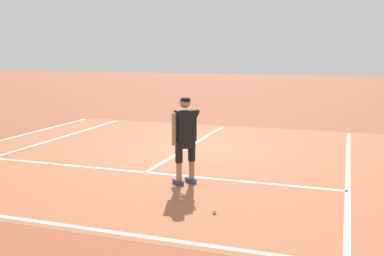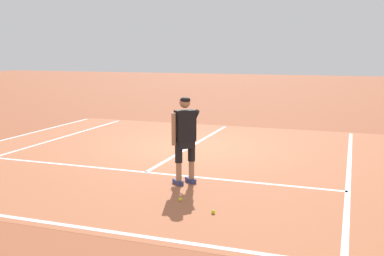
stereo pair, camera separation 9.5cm
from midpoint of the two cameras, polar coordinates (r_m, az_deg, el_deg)
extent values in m
plane|color=#9E5133|center=(12.41, -0.06, -2.39)|extent=(80.00, 80.00, 0.00)
cube|color=#B2603D|center=(11.34, -2.04, -3.53)|extent=(10.98, 9.95, 0.00)
cube|color=white|center=(7.30, -16.18, -11.41)|extent=(10.98, 0.10, 0.01)
cube|color=white|center=(9.89, -5.50, -5.52)|extent=(8.23, 0.10, 0.01)
cube|color=white|center=(12.78, 0.55, -2.02)|extent=(0.10, 6.40, 0.01)
cube|color=white|center=(13.37, -18.69, -2.01)|extent=(0.10, 9.55, 0.01)
cube|color=white|center=(10.59, 19.25, -5.01)|extent=(0.10, 9.55, 0.01)
cube|color=navy|center=(8.98, -1.47, -6.77)|extent=(0.28, 0.27, 0.09)
cube|color=navy|center=(9.10, 0.12, -6.54)|extent=(0.28, 0.27, 0.09)
cylinder|color=#A37556|center=(8.88, -1.36, -5.44)|extent=(0.11, 0.11, 0.36)
cylinder|color=black|center=(8.79, -1.37, -3.02)|extent=(0.14, 0.14, 0.41)
cylinder|color=#A37556|center=(9.01, 0.24, -5.23)|extent=(0.11, 0.11, 0.36)
cylinder|color=black|center=(8.92, 0.24, -2.84)|extent=(0.14, 0.14, 0.41)
cube|color=black|center=(8.82, -0.56, -1.88)|extent=(0.38, 0.39, 0.20)
cube|color=black|center=(8.76, -0.56, 0.30)|extent=(0.42, 0.43, 0.60)
cylinder|color=#A37556|center=(8.66, -1.97, -0.15)|extent=(0.09, 0.09, 0.62)
cylinder|color=black|center=(8.94, 0.68, 1.46)|extent=(0.25, 0.24, 0.29)
cylinder|color=#A37556|center=(9.16, 0.27, 0.77)|extent=(0.27, 0.26, 0.14)
sphere|color=#A37556|center=(8.71, -0.60, 3.20)|extent=(0.21, 0.21, 0.21)
ellipsoid|color=black|center=(8.68, -0.54, 3.52)|extent=(0.28, 0.28, 0.12)
cylinder|color=#232326|center=(9.36, -0.28, 0.78)|extent=(0.17, 0.16, 0.03)
cylinder|color=#1E479E|center=(9.49, -0.70, 0.90)|extent=(0.09, 0.09, 0.02)
torus|color=#1E479E|center=(9.66, -1.21, 1.05)|extent=(0.24, 0.22, 0.30)
cylinder|color=silver|center=(9.66, -1.21, 1.05)|extent=(0.19, 0.17, 0.25)
sphere|color=#CCE02D|center=(7.43, 3.04, -10.41)|extent=(0.07, 0.07, 0.07)
sphere|color=#CCE02D|center=(8.00, -1.15, -8.92)|extent=(0.07, 0.07, 0.07)
camera|label=1|loc=(0.05, -89.70, 0.05)|focal=42.71mm
camera|label=2|loc=(0.05, 90.30, -0.05)|focal=42.71mm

